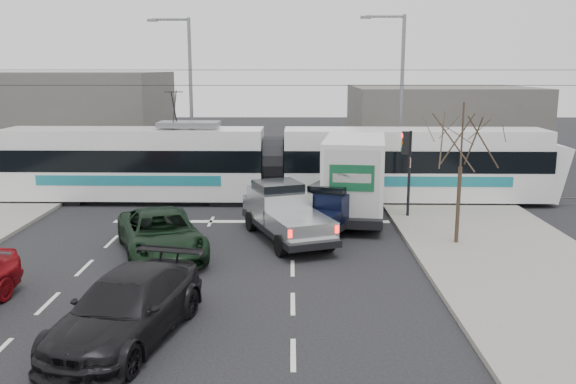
{
  "coord_description": "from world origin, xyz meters",
  "views": [
    {
      "loc": [
        1.65,
        -18.64,
        6.34
      ],
      "look_at": [
        1.54,
        3.41,
        1.8
      ],
      "focal_mm": 38.0,
      "sensor_mm": 36.0,
      "label": 1
    }
  ],
  "objects_px": {
    "tram": "(273,164)",
    "silver_pickup": "(284,212)",
    "bare_tree": "(462,141)",
    "green_car": "(161,234)",
    "navy_pickup": "(325,212)",
    "street_lamp_near": "(398,91)",
    "traffic_signal": "(407,155)",
    "box_truck": "(355,178)",
    "dark_car": "(127,308)",
    "street_lamp_far": "(187,89)"
  },
  "relations": [
    {
      "from": "navy_pickup",
      "to": "street_lamp_near",
      "type": "bearing_deg",
      "value": 91.51
    },
    {
      "from": "street_lamp_far",
      "to": "tram",
      "type": "height_order",
      "value": "street_lamp_far"
    },
    {
      "from": "bare_tree",
      "to": "green_car",
      "type": "xyz_separation_m",
      "value": [
        -10.39,
        -1.11,
        -3.04
      ]
    },
    {
      "from": "street_lamp_near",
      "to": "green_car",
      "type": "relative_size",
      "value": 1.66
    },
    {
      "from": "box_truck",
      "to": "street_lamp_near",
      "type": "bearing_deg",
      "value": 75.68
    },
    {
      "from": "box_truck",
      "to": "navy_pickup",
      "type": "relative_size",
      "value": 1.51
    },
    {
      "from": "traffic_signal",
      "to": "dark_car",
      "type": "height_order",
      "value": "traffic_signal"
    },
    {
      "from": "dark_car",
      "to": "green_car",
      "type": "bearing_deg",
      "value": 108.13
    },
    {
      "from": "bare_tree",
      "to": "street_lamp_near",
      "type": "bearing_deg",
      "value": 91.42
    },
    {
      "from": "street_lamp_near",
      "to": "box_truck",
      "type": "distance_m",
      "value": 8.55
    },
    {
      "from": "green_car",
      "to": "tram",
      "type": "bearing_deg",
      "value": 46.54
    },
    {
      "from": "bare_tree",
      "to": "dark_car",
      "type": "height_order",
      "value": "bare_tree"
    },
    {
      "from": "traffic_signal",
      "to": "tram",
      "type": "relative_size",
      "value": 0.14
    },
    {
      "from": "traffic_signal",
      "to": "silver_pickup",
      "type": "bearing_deg",
      "value": -149.92
    },
    {
      "from": "green_car",
      "to": "street_lamp_near",
      "type": "bearing_deg",
      "value": 30.69
    },
    {
      "from": "street_lamp_near",
      "to": "street_lamp_far",
      "type": "relative_size",
      "value": 1.0
    },
    {
      "from": "bare_tree",
      "to": "tram",
      "type": "xyz_separation_m",
      "value": [
        -6.82,
        7.35,
        -1.95
      ]
    },
    {
      "from": "traffic_signal",
      "to": "street_lamp_near",
      "type": "bearing_deg",
      "value": 83.59
    },
    {
      "from": "tram",
      "to": "navy_pickup",
      "type": "relative_size",
      "value": 5.3
    },
    {
      "from": "street_lamp_far",
      "to": "tram",
      "type": "xyz_separation_m",
      "value": [
        4.96,
        -6.15,
        -3.27
      ]
    },
    {
      "from": "bare_tree",
      "to": "box_truck",
      "type": "bearing_deg",
      "value": 127.56
    },
    {
      "from": "silver_pickup",
      "to": "bare_tree",
      "type": "bearing_deg",
      "value": -29.97
    },
    {
      "from": "navy_pickup",
      "to": "bare_tree",
      "type": "bearing_deg",
      "value": 9.74
    },
    {
      "from": "street_lamp_far",
      "to": "dark_car",
      "type": "distance_m",
      "value": 21.74
    },
    {
      "from": "navy_pickup",
      "to": "street_lamp_far",
      "type": "bearing_deg",
      "value": 144.79
    },
    {
      "from": "tram",
      "to": "silver_pickup",
      "type": "xyz_separation_m",
      "value": [
        0.61,
        -6.3,
        -0.84
      ]
    },
    {
      "from": "street_lamp_far",
      "to": "dark_car",
      "type": "bearing_deg",
      "value": -84.66
    },
    {
      "from": "traffic_signal",
      "to": "dark_car",
      "type": "relative_size",
      "value": 0.67
    },
    {
      "from": "silver_pickup",
      "to": "street_lamp_far",
      "type": "bearing_deg",
      "value": 93.74
    },
    {
      "from": "box_truck",
      "to": "dark_car",
      "type": "height_order",
      "value": "box_truck"
    },
    {
      "from": "bare_tree",
      "to": "traffic_signal",
      "type": "relative_size",
      "value": 1.39
    },
    {
      "from": "green_car",
      "to": "navy_pickup",
      "type": "bearing_deg",
      "value": 1.76
    },
    {
      "from": "traffic_signal",
      "to": "box_truck",
      "type": "height_order",
      "value": "traffic_signal"
    },
    {
      "from": "box_truck",
      "to": "navy_pickup",
      "type": "xyz_separation_m",
      "value": [
        -1.41,
        -3.0,
        -0.78
      ]
    },
    {
      "from": "bare_tree",
      "to": "street_lamp_near",
      "type": "relative_size",
      "value": 0.56
    },
    {
      "from": "traffic_signal",
      "to": "tram",
      "type": "height_order",
      "value": "tram"
    },
    {
      "from": "bare_tree",
      "to": "street_lamp_far",
      "type": "relative_size",
      "value": 0.56
    },
    {
      "from": "bare_tree",
      "to": "green_car",
      "type": "height_order",
      "value": "bare_tree"
    },
    {
      "from": "traffic_signal",
      "to": "silver_pickup",
      "type": "distance_m",
      "value": 6.13
    },
    {
      "from": "box_truck",
      "to": "navy_pickup",
      "type": "distance_m",
      "value": 3.4
    },
    {
      "from": "navy_pickup",
      "to": "dark_car",
      "type": "height_order",
      "value": "navy_pickup"
    },
    {
      "from": "bare_tree",
      "to": "navy_pickup",
      "type": "xyz_separation_m",
      "value": [
        -4.67,
        1.24,
        -2.85
      ]
    },
    {
      "from": "navy_pickup",
      "to": "dark_car",
      "type": "bearing_deg",
      "value": -95.18
    },
    {
      "from": "tram",
      "to": "dark_car",
      "type": "height_order",
      "value": "tram"
    },
    {
      "from": "silver_pickup",
      "to": "green_car",
      "type": "height_order",
      "value": "silver_pickup"
    },
    {
      "from": "dark_car",
      "to": "tram",
      "type": "bearing_deg",
      "value": 91.85
    },
    {
      "from": "street_lamp_far",
      "to": "tram",
      "type": "relative_size",
      "value": 0.35
    },
    {
      "from": "box_truck",
      "to": "dark_car",
      "type": "distance_m",
      "value": 13.66
    },
    {
      "from": "street_lamp_far",
      "to": "silver_pickup",
      "type": "xyz_separation_m",
      "value": [
        5.57,
        -12.45,
        -4.11
      ]
    },
    {
      "from": "traffic_signal",
      "to": "navy_pickup",
      "type": "xyz_separation_m",
      "value": [
        -3.54,
        -2.75,
        -1.79
      ]
    }
  ]
}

